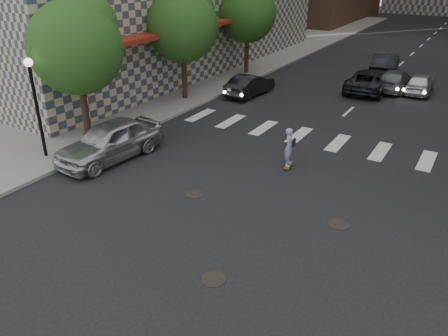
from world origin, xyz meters
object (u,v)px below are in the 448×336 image
object	(u,v)px
traffic_car_a	(250,85)
traffic_car_e	(385,65)
traffic_car_d	(420,83)
silver_sedan	(110,141)
tree_a	(78,43)
traffic_car_b	(395,80)
traffic_car_c	(369,81)
tree_b	(184,23)
tree_c	(249,10)
lamppost	(34,94)
skateboarder	(289,147)

from	to	relation	value
traffic_car_a	traffic_car_e	distance (m)	11.75
traffic_car_a	traffic_car_e	bearing A→B (deg)	-118.06
traffic_car_d	silver_sedan	bearing A→B (deg)	60.23
tree_a	traffic_car_d	world-z (taller)	tree_a
traffic_car_b	traffic_car_c	world-z (taller)	traffic_car_c
tree_a	tree_b	size ratio (longest dim) A/B	1.00
tree_a	traffic_car_e	distance (m)	23.09
traffic_car_e	traffic_car_d	bearing A→B (deg)	123.04
tree_c	traffic_car_d	xyz separation A→B (m)	(12.24, 1.15, -3.98)
traffic_car_b	tree_c	bearing A→B (deg)	7.05
traffic_car_d	traffic_car_c	bearing A→B (deg)	23.15
tree_a	silver_sedan	xyz separation A→B (m)	(2.45, -1.14, -3.79)
tree_c	traffic_car_c	size ratio (longest dim) A/B	1.28
tree_c	tree_b	bearing A→B (deg)	-90.00
traffic_car_a	traffic_car_c	bearing A→B (deg)	-138.45
lamppost	traffic_car_d	bearing A→B (deg)	58.16
lamppost	tree_c	bearing A→B (deg)	89.86
tree_a	skateboarder	distance (m)	10.41
lamppost	traffic_car_c	xyz separation A→B (m)	(9.30, 18.41, -2.22)
silver_sedan	traffic_car_b	distance (m)	19.99
tree_a	traffic_car_e	world-z (taller)	tree_a
tree_a	silver_sedan	world-z (taller)	tree_a
skateboarder	traffic_car_e	distance (m)	18.72
tree_a	traffic_car_b	bearing A→B (deg)	58.01
lamppost	traffic_car_a	distance (m)	14.02
skateboarder	traffic_car_d	distance (m)	15.26
traffic_car_a	traffic_car_b	size ratio (longest dim) A/B	0.91
traffic_car_a	tree_a	bearing A→B (deg)	78.45
traffic_car_c	traffic_car_d	bearing A→B (deg)	-157.78
lamppost	skateboarder	xyz separation A→B (m)	(9.53, 4.78, -2.02)
lamppost	skateboarder	world-z (taller)	lamppost
tree_b	traffic_car_c	size ratio (longest dim) A/B	1.28
tree_b	traffic_car_b	world-z (taller)	tree_b
skateboarder	tree_c	bearing A→B (deg)	113.45
traffic_car_d	lamppost	bearing A→B (deg)	56.54
skateboarder	traffic_car_b	xyz separation A→B (m)	(1.19, 14.94, -0.25)
tree_c	traffic_car_e	distance (m)	11.03
silver_sedan	traffic_car_d	size ratio (longest dim) A/B	1.29
traffic_car_c	traffic_car_d	distance (m)	3.29
silver_sedan	traffic_car_d	world-z (taller)	silver_sedan
skateboarder	silver_sedan	xyz separation A→B (m)	(-7.03, -3.28, -0.05)
lamppost	tree_b	bearing A→B (deg)	89.75
silver_sedan	traffic_car_b	bearing A→B (deg)	71.24
silver_sedan	traffic_car_d	distance (m)	20.75
tree_a	traffic_car_e	bearing A→B (deg)	66.36
lamppost	silver_sedan	bearing A→B (deg)	30.96
tree_a	silver_sedan	size ratio (longest dim) A/B	1.31
tree_c	traffic_car_a	world-z (taller)	tree_c
lamppost	skateboarder	distance (m)	10.85
traffic_car_d	tree_c	bearing A→B (deg)	3.76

